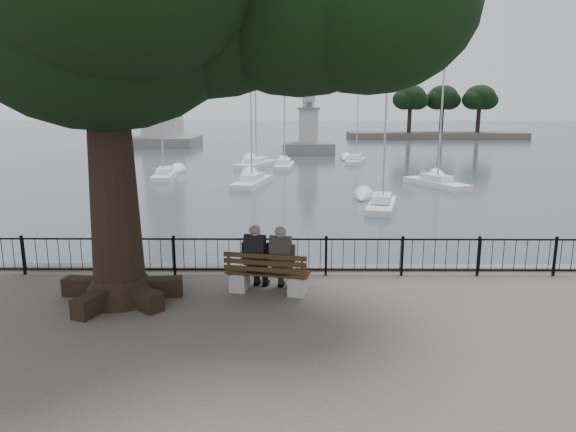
{
  "coord_description": "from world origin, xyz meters",
  "views": [
    {
      "loc": [
        0.1,
        -10.47,
        4.36
      ],
      "look_at": [
        0.0,
        2.5,
        1.6
      ],
      "focal_mm": 32.0,
      "sensor_mm": 36.0,
      "label": 1
    }
  ],
  "objects_px": {
    "person_left": "(257,260)",
    "lion_monument": "(308,135)",
    "person_right": "(282,262)",
    "bench": "(267,278)",
    "lighthouse": "(159,55)"
  },
  "relations": [
    {
      "from": "lion_monument",
      "to": "person_right",
      "type": "bearing_deg",
      "value": -92.51
    },
    {
      "from": "person_right",
      "to": "lion_monument",
      "type": "relative_size",
      "value": 0.19
    },
    {
      "from": "person_left",
      "to": "person_right",
      "type": "height_order",
      "value": "same"
    },
    {
      "from": "bench",
      "to": "lighthouse",
      "type": "relative_size",
      "value": 0.07
    },
    {
      "from": "bench",
      "to": "lion_monument",
      "type": "xyz_separation_m",
      "value": [
        2.48,
        48.77,
        0.82
      ]
    },
    {
      "from": "lighthouse",
      "to": "person_right",
      "type": "bearing_deg",
      "value": -73.62
    },
    {
      "from": "person_left",
      "to": "lion_monument",
      "type": "distance_m",
      "value": 48.68
    },
    {
      "from": "lion_monument",
      "to": "bench",
      "type": "bearing_deg",
      "value": -92.91
    },
    {
      "from": "person_left",
      "to": "person_right",
      "type": "distance_m",
      "value": 0.62
    },
    {
      "from": "person_right",
      "to": "bench",
      "type": "bearing_deg",
      "value": -172.69
    },
    {
      "from": "person_right",
      "to": "person_left",
      "type": "bearing_deg",
      "value": 168.42
    },
    {
      "from": "person_left",
      "to": "lion_monument",
      "type": "relative_size",
      "value": 0.19
    },
    {
      "from": "person_left",
      "to": "lion_monument",
      "type": "height_order",
      "value": "lion_monument"
    },
    {
      "from": "bench",
      "to": "lighthouse",
      "type": "xyz_separation_m",
      "value": [
        -17.52,
        60.83,
        10.95
      ]
    },
    {
      "from": "person_left",
      "to": "person_right",
      "type": "relative_size",
      "value": 1.0
    }
  ]
}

